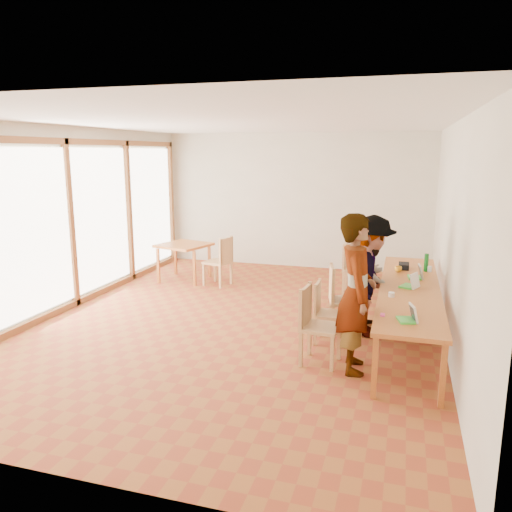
# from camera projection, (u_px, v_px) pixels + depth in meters

# --- Properties ---
(ground) EXTENTS (8.00, 8.00, 0.00)m
(ground) POSITION_uv_depth(u_px,v_px,m) (239.00, 321.00, 7.75)
(ground) COLOR #9C5425
(ground) RESTS_ON ground
(wall_back) EXTENTS (6.00, 0.10, 3.00)m
(wall_back) POSITION_uv_depth(u_px,v_px,m) (295.00, 201.00, 11.20)
(wall_back) COLOR silver
(wall_back) RESTS_ON ground
(wall_front) EXTENTS (6.00, 0.10, 3.00)m
(wall_front) POSITION_uv_depth(u_px,v_px,m) (67.00, 301.00, 3.69)
(wall_front) COLOR silver
(wall_front) RESTS_ON ground
(wall_right) EXTENTS (0.10, 8.00, 3.00)m
(wall_right) POSITION_uv_depth(u_px,v_px,m) (453.00, 235.00, 6.61)
(wall_right) COLOR silver
(wall_right) RESTS_ON ground
(window_wall) EXTENTS (0.10, 8.00, 3.00)m
(window_wall) POSITION_uv_depth(u_px,v_px,m) (69.00, 218.00, 8.27)
(window_wall) COLOR white
(window_wall) RESTS_ON ground
(ceiling) EXTENTS (6.00, 8.00, 0.04)m
(ceiling) POSITION_uv_depth(u_px,v_px,m) (238.00, 121.00, 7.13)
(ceiling) COLOR white
(ceiling) RESTS_ON wall_back
(communal_table) EXTENTS (0.80, 4.00, 0.75)m
(communal_table) POSITION_uv_depth(u_px,v_px,m) (410.00, 290.00, 6.92)
(communal_table) COLOR #CD682D
(communal_table) RESTS_ON ground
(side_table) EXTENTS (0.90, 0.90, 0.75)m
(side_table) POSITION_uv_depth(u_px,v_px,m) (184.00, 248.00, 10.13)
(side_table) COLOR #CD682D
(side_table) RESTS_ON ground
(chair_near) EXTENTS (0.49, 0.49, 0.52)m
(chair_near) POSITION_uv_depth(u_px,v_px,m) (313.00, 316.00, 6.15)
(chair_near) COLOR tan
(chair_near) RESTS_ON ground
(chair_mid) EXTENTS (0.40, 0.40, 0.45)m
(chair_mid) POSITION_uv_depth(u_px,v_px,m) (323.00, 306.00, 6.82)
(chair_mid) COLOR tan
(chair_mid) RESTS_ON ground
(chair_far) EXTENTS (0.55, 0.55, 0.52)m
(chair_far) POSITION_uv_depth(u_px,v_px,m) (339.00, 292.00, 7.19)
(chair_far) COLOR tan
(chair_far) RESTS_ON ground
(chair_empty) EXTENTS (0.44, 0.44, 0.50)m
(chair_empty) POSITION_uv_depth(u_px,v_px,m) (350.00, 263.00, 9.19)
(chair_empty) COLOR tan
(chair_empty) RESTS_ON ground
(chair_spare) EXTENTS (0.54, 0.54, 0.52)m
(chair_spare) POSITION_uv_depth(u_px,v_px,m) (222.00, 256.00, 9.70)
(chair_spare) COLOR tan
(chair_spare) RESTS_ON ground
(person_near) EXTENTS (0.56, 0.76, 1.90)m
(person_near) POSITION_uv_depth(u_px,v_px,m) (356.00, 294.00, 5.86)
(person_near) COLOR gray
(person_near) RESTS_ON ground
(person_mid) EXTENTS (0.76, 0.88, 1.54)m
(person_mid) POSITION_uv_depth(u_px,v_px,m) (371.00, 277.00, 7.36)
(person_mid) COLOR gray
(person_mid) RESTS_ON ground
(person_far) EXTENTS (0.72, 1.16, 1.73)m
(person_far) POSITION_uv_depth(u_px,v_px,m) (371.00, 276.00, 7.03)
(person_far) COLOR gray
(person_far) RESTS_ON ground
(laptop_near) EXTENTS (0.25, 0.27, 0.19)m
(laptop_near) POSITION_uv_depth(u_px,v_px,m) (409.00, 317.00, 5.50)
(laptop_near) COLOR #42D543
(laptop_near) RESTS_ON communal_table
(laptop_mid) EXTENTS (0.29, 0.31, 0.21)m
(laptop_mid) POSITION_uv_depth(u_px,v_px,m) (411.00, 284.00, 6.85)
(laptop_mid) COLOR #42D543
(laptop_mid) RESTS_ON communal_table
(laptop_far) EXTENTS (0.24, 0.27, 0.21)m
(laptop_far) POSITION_uv_depth(u_px,v_px,m) (417.00, 275.00, 7.36)
(laptop_far) COLOR #42D543
(laptop_far) RESTS_ON communal_table
(yellow_mug) EXTENTS (0.14, 0.14, 0.09)m
(yellow_mug) POSITION_uv_depth(u_px,v_px,m) (398.00, 269.00, 7.76)
(yellow_mug) COLOR #FFAF21
(yellow_mug) RESTS_ON communal_table
(green_bottle) EXTENTS (0.07, 0.07, 0.28)m
(green_bottle) POSITION_uv_depth(u_px,v_px,m) (426.00, 263.00, 7.77)
(green_bottle) COLOR #10621D
(green_bottle) RESTS_ON communal_table
(clear_glass) EXTENTS (0.07, 0.07, 0.09)m
(clear_glass) POSITION_uv_depth(u_px,v_px,m) (429.00, 269.00, 7.77)
(clear_glass) COLOR silver
(clear_glass) RESTS_ON communal_table
(condiment_cup) EXTENTS (0.08, 0.08, 0.06)m
(condiment_cup) POSITION_uv_depth(u_px,v_px,m) (391.00, 295.00, 6.43)
(condiment_cup) COLOR white
(condiment_cup) RESTS_ON communal_table
(pink_phone) EXTENTS (0.05, 0.10, 0.01)m
(pink_phone) POSITION_uv_depth(u_px,v_px,m) (383.00, 315.00, 5.70)
(pink_phone) COLOR #E53895
(pink_phone) RESTS_ON communal_table
(black_pouch) EXTENTS (0.16, 0.26, 0.09)m
(black_pouch) POSITION_uv_depth(u_px,v_px,m) (404.00, 266.00, 7.96)
(black_pouch) COLOR black
(black_pouch) RESTS_ON communal_table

